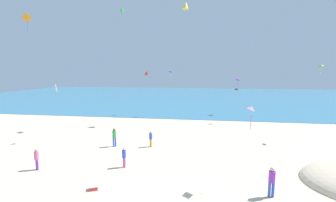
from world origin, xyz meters
The scene contains 18 objects.
ground_plane centered at (0.00, 10.00, 0.00)m, with size 120.00×120.00×0.00m, color beige.
ocean_water centered at (0.00, 52.11, 0.03)m, with size 120.00×60.00×0.05m, color teal.
cooler_box centered at (-3.52, 2.47, 0.12)m, with size 0.59×0.56×0.24m.
person_1 centered at (-5.15, 9.78, 0.96)m, with size 0.46×0.46×1.66m.
person_3 centered at (6.26, 3.14, 0.97)m, with size 0.36×0.36×1.68m.
person_4 centered at (-8.57, 4.38, 0.84)m, with size 0.40×0.40×1.45m.
person_6 centered at (-1.92, 10.18, 0.82)m, with size 0.39×0.39×1.42m.
person_8 centered at (-2.80, 5.64, 0.82)m, with size 0.40×0.40×1.43m.
kite_lime centered at (13.61, 14.65, 7.25)m, with size 0.47×0.59×0.95m.
kite_green centered at (-5.35, 13.05, 12.70)m, with size 0.39×0.54×0.87m.
kite_pink centered at (5.29, 4.13, 4.62)m, with size 0.55×0.63×1.40m.
kite_yellow centered at (0.31, 20.80, 14.92)m, with size 0.93×1.02×1.40m.
kite_blue centered at (-2.13, 24.75, 6.71)m, with size 0.70×0.62×1.51m.
kite_red centered at (-5.87, 25.14, 6.49)m, with size 0.92×0.93×1.30m.
kite_orange centered at (-13.23, 10.15, 11.46)m, with size 0.84×0.32×1.68m.
kite_white centered at (-13.63, 14.25, 4.81)m, with size 0.62×0.76×1.23m.
kite_black centered at (6.99, 21.28, 4.42)m, with size 0.71×0.70×1.51m.
kite_purple centered at (8.08, 27.29, 5.48)m, with size 0.83×0.94×1.59m.
Camera 1 is at (2.46, -8.92, 6.69)m, focal length 24.20 mm.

